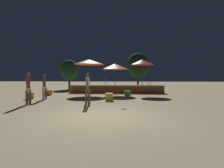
{
  "coord_description": "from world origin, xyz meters",
  "views": [
    {
      "loc": [
        0.97,
        -6.78,
        1.51
      ],
      "look_at": [
        0.0,
        5.15,
        1.07
      ],
      "focal_mm": 28.0,
      "sensor_mm": 36.0,
      "label": 1
    }
  ],
  "objects_px": {
    "frisbee_disc": "(124,109)",
    "cube_seat_2": "(48,93)",
    "patio_umbrella_2": "(115,67)",
    "background_tree_1": "(138,66)",
    "cube_seat_1": "(109,97)",
    "patio_umbrella_0": "(142,62)",
    "cube_seat_0": "(30,96)",
    "person_2": "(88,87)",
    "cube_seat_3": "(127,93)",
    "person_0": "(28,87)",
    "background_tree_0": "(69,70)",
    "bistro_chair_0": "(105,79)",
    "person_1": "(44,86)",
    "bistro_chair_1": "(150,80)",
    "patio_umbrella_1": "(89,62)"
  },
  "relations": [
    {
      "from": "patio_umbrella_0",
      "to": "cube_seat_0",
      "type": "bearing_deg",
      "value": -152.17
    },
    {
      "from": "person_0",
      "to": "person_1",
      "type": "distance_m",
      "value": 2.14
    },
    {
      "from": "cube_seat_0",
      "to": "cube_seat_1",
      "type": "bearing_deg",
      "value": -4.16
    },
    {
      "from": "cube_seat_1",
      "to": "person_2",
      "type": "distance_m",
      "value": 2.05
    },
    {
      "from": "person_2",
      "to": "person_1",
      "type": "bearing_deg",
      "value": -33.45
    },
    {
      "from": "cube_seat_0",
      "to": "cube_seat_2",
      "type": "xyz_separation_m",
      "value": [
        0.14,
        2.56,
        -0.0
      ]
    },
    {
      "from": "patio_umbrella_2",
      "to": "background_tree_1",
      "type": "xyz_separation_m",
      "value": [
        2.73,
        9.58,
        0.74
      ]
    },
    {
      "from": "cube_seat_3",
      "to": "background_tree_1",
      "type": "xyz_separation_m",
      "value": [
        1.61,
        10.9,
        3.08
      ]
    },
    {
      "from": "cube_seat_3",
      "to": "person_0",
      "type": "height_order",
      "value": "person_0"
    },
    {
      "from": "patio_umbrella_0",
      "to": "cube_seat_0",
      "type": "distance_m",
      "value": 9.74
    },
    {
      "from": "patio_umbrella_2",
      "to": "person_1",
      "type": "height_order",
      "value": "patio_umbrella_2"
    },
    {
      "from": "frisbee_disc",
      "to": "cube_seat_3",
      "type": "bearing_deg",
      "value": 88.15
    },
    {
      "from": "person_1",
      "to": "frisbee_disc",
      "type": "height_order",
      "value": "person_1"
    },
    {
      "from": "patio_umbrella_0",
      "to": "bistro_chair_0",
      "type": "relative_size",
      "value": 3.61
    },
    {
      "from": "cube_seat_3",
      "to": "frisbee_disc",
      "type": "height_order",
      "value": "cube_seat_3"
    },
    {
      "from": "person_2",
      "to": "bistro_chair_1",
      "type": "bearing_deg",
      "value": -127.88
    },
    {
      "from": "patio_umbrella_0",
      "to": "frisbee_disc",
      "type": "relative_size",
      "value": 12.63
    },
    {
      "from": "person_2",
      "to": "bistro_chair_1",
      "type": "distance_m",
      "value": 9.0
    },
    {
      "from": "cube_seat_0",
      "to": "background_tree_0",
      "type": "height_order",
      "value": "background_tree_0"
    },
    {
      "from": "cube_seat_1",
      "to": "bistro_chair_1",
      "type": "relative_size",
      "value": 0.55
    },
    {
      "from": "cube_seat_1",
      "to": "cube_seat_0",
      "type": "bearing_deg",
      "value": 175.84
    },
    {
      "from": "person_1",
      "to": "bistro_chair_0",
      "type": "height_order",
      "value": "person_1"
    },
    {
      "from": "background_tree_0",
      "to": "person_0",
      "type": "bearing_deg",
      "value": -81.33
    },
    {
      "from": "cube_seat_2",
      "to": "person_0",
      "type": "relative_size",
      "value": 0.28
    },
    {
      "from": "cube_seat_2",
      "to": "person_2",
      "type": "distance_m",
      "value": 6.41
    },
    {
      "from": "cube_seat_1",
      "to": "cube_seat_2",
      "type": "bearing_deg",
      "value": 151.83
    },
    {
      "from": "person_0",
      "to": "person_2",
      "type": "distance_m",
      "value": 3.33
    },
    {
      "from": "cube_seat_2",
      "to": "background_tree_0",
      "type": "relative_size",
      "value": 0.13
    },
    {
      "from": "cube_seat_1",
      "to": "cube_seat_2",
      "type": "xyz_separation_m",
      "value": [
        -5.55,
        2.97,
        -0.03
      ]
    },
    {
      "from": "frisbee_disc",
      "to": "cube_seat_2",
      "type": "bearing_deg",
      "value": 137.3
    },
    {
      "from": "patio_umbrella_0",
      "to": "background_tree_1",
      "type": "bearing_deg",
      "value": 88.61
    },
    {
      "from": "patio_umbrella_0",
      "to": "background_tree_0",
      "type": "distance_m",
      "value": 10.98
    },
    {
      "from": "bistro_chair_0",
      "to": "background_tree_1",
      "type": "bearing_deg",
      "value": -51.15
    },
    {
      "from": "patio_umbrella_2",
      "to": "cube_seat_0",
      "type": "relative_size",
      "value": 4.99
    },
    {
      "from": "cube_seat_1",
      "to": "person_0",
      "type": "bearing_deg",
      "value": -155.08
    },
    {
      "from": "frisbee_disc",
      "to": "background_tree_0",
      "type": "xyz_separation_m",
      "value": [
        -7.39,
        14.15,
        2.48
      ]
    },
    {
      "from": "patio_umbrella_0",
      "to": "person_0",
      "type": "xyz_separation_m",
      "value": [
        -6.98,
        -6.82,
        -1.94
      ]
    },
    {
      "from": "patio_umbrella_1",
      "to": "person_0",
      "type": "relative_size",
      "value": 1.84
    },
    {
      "from": "background_tree_0",
      "to": "person_2",
      "type": "bearing_deg",
      "value": -67.29
    },
    {
      "from": "cube_seat_2",
      "to": "cube_seat_1",
      "type": "bearing_deg",
      "value": -28.17
    },
    {
      "from": "patio_umbrella_2",
      "to": "bistro_chair_1",
      "type": "height_order",
      "value": "patio_umbrella_2"
    },
    {
      "from": "frisbee_disc",
      "to": "background_tree_0",
      "type": "height_order",
      "value": "background_tree_0"
    },
    {
      "from": "cube_seat_1",
      "to": "person_0",
      "type": "xyz_separation_m",
      "value": [
        -4.4,
        -2.04,
        0.74
      ]
    },
    {
      "from": "cube_seat_1",
      "to": "patio_umbrella_0",
      "type": "bearing_deg",
      "value": 61.64
    },
    {
      "from": "person_0",
      "to": "frisbee_disc",
      "type": "relative_size",
      "value": 6.95
    },
    {
      "from": "patio_umbrella_0",
      "to": "cube_seat_3",
      "type": "bearing_deg",
      "value": -134.16
    },
    {
      "from": "patio_umbrella_0",
      "to": "person_2",
      "type": "distance_m",
      "value": 7.6
    },
    {
      "from": "person_0",
      "to": "bistro_chair_0",
      "type": "xyz_separation_m",
      "value": [
        3.21,
        9.31,
        0.34
      ]
    },
    {
      "from": "patio_umbrella_0",
      "to": "person_0",
      "type": "relative_size",
      "value": 1.82
    },
    {
      "from": "patio_umbrella_1",
      "to": "cube_seat_3",
      "type": "height_order",
      "value": "patio_umbrella_1"
    }
  ]
}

